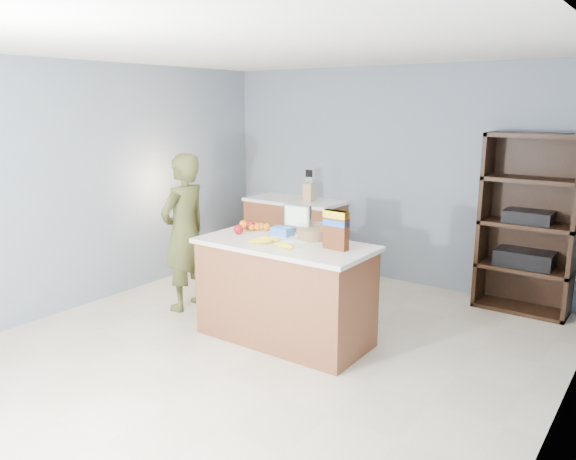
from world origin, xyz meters
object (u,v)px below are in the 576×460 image
Objects in this scene: tv at (297,218)px; cereal_box at (336,227)px; shelving_unit at (529,227)px; counter_peninsula at (285,295)px; person at (185,233)px.

cereal_box is at bearing -24.53° from tv.
counter_peninsula is at bearing -127.11° from shelving_unit.
shelving_unit is 6.38× the size of tv.
cereal_box is (-1.07, -2.00, 0.22)m from shelving_unit.
shelving_unit reaches higher than counter_peninsula.
shelving_unit is 2.28m from cereal_box.
shelving_unit is at bearing 47.02° from tv.
counter_peninsula is at bearing -174.07° from cereal_box.
counter_peninsula is 2.61m from shelving_unit.
tv is (1.23, 0.24, 0.26)m from person.
counter_peninsula is 0.87× the size of shelving_unit.
cereal_box reaches higher than tv.
person is 4.95× the size of cereal_box.
shelving_unit is 3.47m from person.
cereal_box is (0.56, -0.25, 0.03)m from tv.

